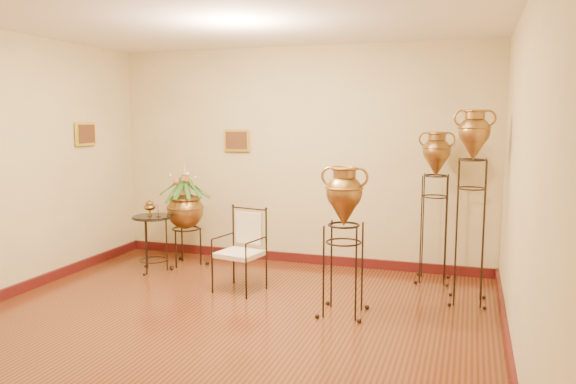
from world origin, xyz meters
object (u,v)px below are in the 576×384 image
(amphora_tall, at_px, (471,205))
(side_table, at_px, (153,242))
(armchair, at_px, (239,250))
(planter_urn, at_px, (185,206))
(amphora_mid, at_px, (435,206))

(amphora_tall, relative_size, side_table, 2.27)
(armchair, height_order, side_table, armchair)
(planter_urn, distance_m, armchair, 1.41)
(amphora_tall, bearing_deg, planter_urn, 172.62)
(amphora_mid, bearing_deg, armchair, -152.31)
(amphora_tall, height_order, side_table, amphora_tall)
(amphora_mid, bearing_deg, amphora_tall, -59.75)
(amphora_tall, bearing_deg, side_table, 179.40)
(planter_urn, bearing_deg, amphora_mid, 4.18)
(planter_urn, xyz_separation_m, side_table, (-0.23, -0.41, -0.40))
(armchair, bearing_deg, amphora_mid, 38.87)
(planter_urn, relative_size, armchair, 1.51)
(planter_urn, bearing_deg, armchair, -36.71)
(side_table, bearing_deg, amphora_mid, 10.87)
(amphora_mid, relative_size, side_table, 2.00)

